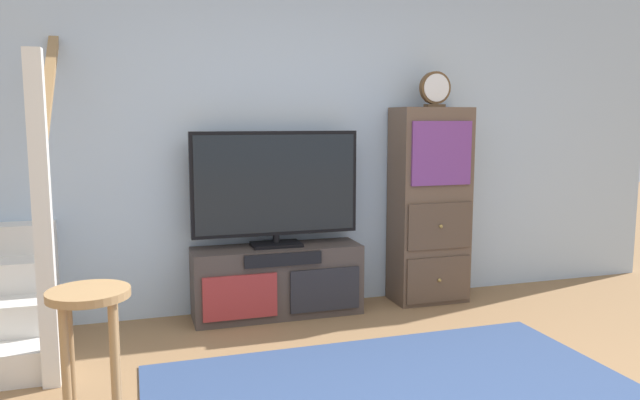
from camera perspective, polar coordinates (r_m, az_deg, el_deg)
back_wall at (r=4.65m, az=-1.33°, el=6.54°), size 6.40×0.12×2.70m
media_console at (r=4.48m, az=-4.05°, el=-7.67°), size 1.23×0.38×0.52m
television at (r=4.37m, az=-4.21°, el=1.35°), size 1.23×0.22×0.84m
side_cabinet at (r=4.81m, az=10.35°, el=-0.55°), size 0.58×0.38×1.53m
desk_clock at (r=4.77m, az=10.85°, el=10.26°), size 0.25×0.08×0.27m
bar_stool_near at (r=2.76m, az=-20.92°, el=-11.76°), size 0.34×0.34×0.74m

